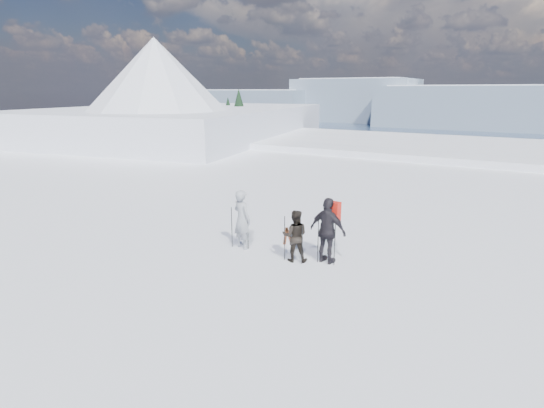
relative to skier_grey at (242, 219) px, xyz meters
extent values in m
plane|color=white|center=(2.54, 57.46, -18.45)|extent=(220.00, 208.01, 71.62)
cube|color=white|center=(2.54, 27.46, -7.45)|extent=(180.00, 16.00, 14.00)
plane|color=navy|center=(2.54, 287.46, -30.95)|extent=(820.00, 820.00, 0.00)
cube|color=slate|center=(-277.46, 437.46, -13.95)|extent=(150.00, 80.00, 34.00)
cube|color=white|center=(-277.46, 437.46, 0.05)|extent=(127.50, 70.00, 8.00)
cube|color=slate|center=(-157.46, 467.46, -7.95)|extent=(130.00, 80.00, 46.00)
cube|color=white|center=(-157.46, 467.46, 12.05)|extent=(110.50, 70.00, 8.00)
cube|color=slate|center=(-37.46, 437.46, -11.95)|extent=(160.00, 80.00, 38.00)
cube|color=white|center=(-37.46, 437.46, 4.05)|extent=(136.00, 70.00, 8.00)
cube|color=white|center=(-25.46, 25.46, -5.95)|extent=(29.19, 35.68, 16.00)
cone|color=white|center=(-22.46, 19.46, 4.05)|extent=(18.00, 18.00, 9.00)
cone|color=white|center=(-30.46, 29.46, 0.05)|extent=(16.00, 16.00, 8.00)
cube|color=#2D2B28|center=(-19.46, 33.46, -9.95)|extent=(21.55, 17.87, 14.25)
cone|color=black|center=(-17.46, 27.46, -3.45)|extent=(6.16, 6.16, 11.00)
cone|color=black|center=(-19.46, 25.46, -4.45)|extent=(5.04, 5.04, 9.00)
cone|color=black|center=(-22.46, 28.46, -3.45)|extent=(6.16, 6.16, 11.00)
cone|color=black|center=(-21.46, 31.46, -2.45)|extent=(7.28, 7.28, 13.00)
cone|color=black|center=(-24.46, 33.46, -2.95)|extent=(6.72, 6.72, 12.00)
cone|color=black|center=(-15.46, 29.46, -3.95)|extent=(5.60, 5.60, 10.00)
cone|color=black|center=(-16.46, 32.46, -3.95)|extent=(5.60, 5.60, 10.00)
imported|color=#8F949C|center=(0.00, 0.00, 0.00)|extent=(0.80, 0.65, 1.90)
imported|color=black|center=(1.95, -0.14, -0.17)|extent=(0.93, 0.85, 1.55)
imported|color=black|center=(2.82, 0.22, 0.03)|extent=(1.20, 0.63, 1.95)
cube|color=red|center=(2.86, 0.47, 1.29)|extent=(0.45, 0.29, 0.59)
cylinder|color=black|center=(-0.31, -0.13, -0.28)|extent=(0.02, 0.02, 1.34)
cylinder|color=black|center=(0.23, -0.02, -0.38)|extent=(0.02, 0.02, 1.13)
cylinder|color=black|center=(1.65, -0.23, -0.27)|extent=(0.02, 0.02, 1.36)
cylinder|color=black|center=(2.23, -0.23, -0.36)|extent=(0.02, 0.02, 1.17)
cylinder|color=black|center=(2.58, 0.10, -0.26)|extent=(0.02, 0.02, 1.37)
cylinder|color=black|center=(3.08, 0.14, -0.27)|extent=(0.02, 0.02, 1.36)
cube|color=black|center=(0.68, 1.67, -0.93)|extent=(0.81, 1.58, 0.03)
cube|color=black|center=(0.82, 1.67, -0.93)|extent=(1.02, 1.46, 0.03)
camera|label=1|loc=(7.19, -10.60, 3.95)|focal=28.00mm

